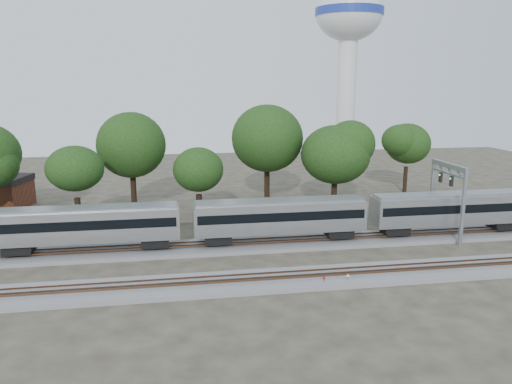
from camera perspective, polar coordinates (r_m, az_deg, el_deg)
ground at (r=47.86m, az=-1.93°, el=-8.68°), size 160.00×160.00×0.00m
track_far at (r=53.39m, az=-2.78°, el=-6.19°), size 160.00×5.00×0.73m
track_near at (r=44.10m, az=-1.23°, el=-10.27°), size 160.00×5.00×0.73m
train at (r=60.61m, az=21.50°, el=-1.71°), size 134.90×3.29×4.85m
switch_stand_red at (r=44.04m, az=7.76°, el=-9.94°), size 0.27×0.10×0.86m
switch_stand_white at (r=44.85m, az=10.45°, el=-9.61°), size 0.27×0.06×0.86m
switch_lever at (r=43.54m, az=7.51°, el=-10.77°), size 0.56×0.42×0.30m
water_tower at (r=101.69m, az=10.52°, el=17.42°), size 12.93×12.93×35.80m
signal_gantry at (r=59.62m, az=21.06°, el=0.90°), size 0.59×6.98×8.49m
tree_2 at (r=61.11m, az=-20.00°, el=2.51°), size 7.66×7.66×10.80m
tree_3 at (r=67.57m, az=-14.07°, el=5.22°), size 9.38×9.38×13.22m
tree_4 at (r=61.55m, az=-6.62°, el=2.54°), size 6.91×6.91×9.74m
tree_5 at (r=70.89m, az=1.28°, el=6.14°), size 9.68×9.68×13.65m
tree_6 at (r=67.62m, az=9.06°, el=4.24°), size 7.96×7.96×11.22m
tree_7 at (r=81.57m, az=16.92°, el=5.31°), size 8.08×8.08×11.39m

